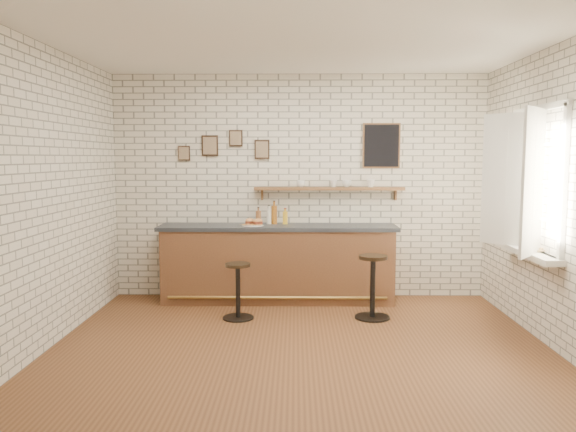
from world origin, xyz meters
The scene contains 21 objects.
ground centered at (0.00, 0.00, 0.00)m, with size 5.00×5.00×0.00m, color brown.
bar_counter centered at (-0.28, 1.70, 0.51)m, with size 3.10×0.65×1.01m.
sandwich_plate centered at (-0.60, 1.63, 1.02)m, with size 0.28×0.28×0.01m, color white.
ciabatta_sandwich centered at (-0.59, 1.63, 1.06)m, with size 0.26×0.18×0.08m.
potato_chips centered at (-0.63, 1.64, 1.02)m, with size 0.27×0.19×0.00m.
bitters_bottle_brown centered at (-0.54, 1.83, 1.10)m, with size 0.07×0.07×0.23m.
bitters_bottle_white centered at (-0.40, 1.83, 1.11)m, with size 0.07×0.07×0.26m.
bitters_bottle_amber centered at (-0.33, 1.83, 1.14)m, with size 0.08×0.08×0.31m.
condiment_bottle_yellow centered at (-0.19, 1.83, 1.10)m, with size 0.07×0.07×0.21m.
bar_stool_left centered at (-0.72, 0.86, 0.35)m, with size 0.37×0.37×0.66m.
bar_stool_right centered at (0.86, 0.90, 0.40)m, with size 0.42×0.42×0.75m.
wall_shelf centered at (0.40, 1.90, 1.48)m, with size 2.00×0.18×0.18m.
shelf_cup_a centered at (0.02, 1.90, 1.54)m, with size 0.11×0.11×0.09m, color white.
shelf_cup_b centered at (0.46, 1.90, 1.55)m, with size 0.10×0.10×0.10m, color white.
shelf_cup_c centered at (0.63, 1.90, 1.55)m, with size 0.12×0.12×0.10m, color white.
shelf_cup_d centered at (0.95, 1.90, 1.55)m, with size 0.11×0.11×0.10m, color white.
back_wall_decor centered at (0.23, 1.98, 2.05)m, with size 2.96×0.02×0.56m.
window_sill centered at (2.40, 0.30, 0.90)m, with size 0.20×1.35×0.06m.
casement_window centered at (2.36, 0.30, 1.65)m, with size 0.40×1.30×1.56m.
book_lower centered at (2.38, 0.21, 0.94)m, with size 0.18×0.24×0.02m, color tan.
book_upper centered at (2.38, 0.22, 0.96)m, with size 0.14×0.20×0.02m, color tan.
Camera 1 is at (-0.05, -5.59, 1.90)m, focal length 35.00 mm.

